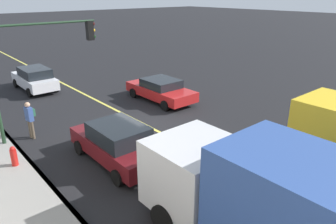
% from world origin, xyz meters
% --- Properties ---
extents(ground, '(200.00, 200.00, 0.00)m').
position_xyz_m(ground, '(0.00, 0.00, 0.00)').
color(ground, black).
extents(curb_edge, '(80.00, 0.16, 0.15)m').
position_xyz_m(curb_edge, '(0.00, 5.77, 0.07)').
color(curb_edge, slate).
rests_on(curb_edge, ground).
extents(lane_stripe_center, '(80.00, 0.16, 0.01)m').
position_xyz_m(lane_stripe_center, '(0.00, 0.00, 0.01)').
color(lane_stripe_center, '#D8CC4C').
rests_on(lane_stripe_center, ground).
extents(car_red, '(4.77, 2.12, 1.37)m').
position_xyz_m(car_red, '(2.53, -3.06, 0.71)').
color(car_red, red).
rests_on(car_red, ground).
extents(car_maroon, '(4.51, 2.04, 1.59)m').
position_xyz_m(car_maroon, '(-2.21, 2.98, 0.81)').
color(car_maroon, '#591116').
rests_on(car_maroon, ground).
extents(car_white, '(4.42, 1.93, 1.57)m').
position_xyz_m(car_white, '(9.86, 2.07, 0.81)').
color(car_white, silver).
rests_on(car_white, ground).
extents(pedestrian_with_backpack, '(0.44, 0.41, 1.75)m').
position_xyz_m(pedestrian_with_backpack, '(2.20, 4.85, 1.03)').
color(pedestrian_with_backpack, brown).
rests_on(pedestrian_with_backpack, ground).
extents(traffic_light_mast, '(0.28, 4.88, 5.37)m').
position_xyz_m(traffic_light_mast, '(2.14, 4.15, 3.74)').
color(traffic_light_mast, '#1E3823').
rests_on(traffic_light_mast, ground).
extents(fire_hydrant, '(0.24, 0.24, 0.94)m').
position_xyz_m(fire_hydrant, '(-0.16, 6.29, 0.47)').
color(fire_hydrant, red).
rests_on(fire_hydrant, ground).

